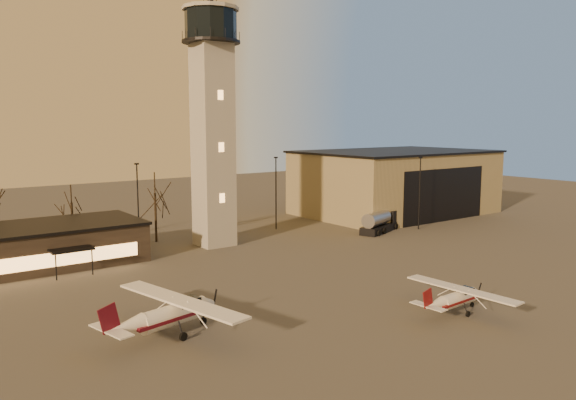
{
  "coord_description": "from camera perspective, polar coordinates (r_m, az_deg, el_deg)",
  "views": [
    {
      "loc": [
        -32.65,
        -29.47,
        14.88
      ],
      "look_at": [
        -1.38,
        13.0,
        7.56
      ],
      "focal_mm": 35.0,
      "sensor_mm": 36.0,
      "label": 1
    }
  ],
  "objects": [
    {
      "name": "ground",
      "position": [
        46.43,
        11.16,
        -10.94
      ],
      "size": [
        220.0,
        220.0,
        0.0
      ],
      "primitive_type": "plane",
      "color": "#3F3C3A",
      "rests_on": "ground"
    },
    {
      "name": "tree_row",
      "position": [
        71.75,
        -20.76,
        0.23
      ],
      "size": [
        37.2,
        9.2,
        8.8
      ],
      "color": "black",
      "rests_on": "ground"
    },
    {
      "name": "terminal",
      "position": [
        63.65,
        -26.04,
        -4.44
      ],
      "size": [
        25.4,
        12.2,
        4.3
      ],
      "color": "black",
      "rests_on": "ground"
    },
    {
      "name": "cessna_rear",
      "position": [
        41.27,
        -11.32,
        -11.61
      ],
      "size": [
        10.13,
        12.72,
        3.5
      ],
      "rotation": [
        0.0,
        0.0,
        0.21
      ],
      "color": "white",
      "rests_on": "ground"
    },
    {
      "name": "cessna_front",
      "position": [
        46.89,
        16.95,
        -9.77
      ],
      "size": [
        7.76,
        9.8,
        2.7
      ],
      "rotation": [
        0.0,
        0.0,
        0.05
      ],
      "color": "silver",
      "rests_on": "ground"
    },
    {
      "name": "hangar",
      "position": [
        93.98,
        10.84,
        1.82
      ],
      "size": [
        30.6,
        20.6,
        10.3
      ],
      "color": "#978A63",
      "rests_on": "ground"
    },
    {
      "name": "control_tower",
      "position": [
        67.85,
        -7.69,
        9.05
      ],
      "size": [
        6.8,
        6.8,
        32.6
      ],
      "color": "#A19E99",
      "rests_on": "ground"
    },
    {
      "name": "fuel_truck",
      "position": [
        77.82,
        9.31,
        -2.35
      ],
      "size": [
        8.25,
        4.79,
        2.95
      ],
      "rotation": [
        0.0,
        0.0,
        0.34
      ],
      "color": "black",
      "rests_on": "ground"
    },
    {
      "name": "light_poles",
      "position": [
        69.6,
        -7.56,
        0.01
      ],
      "size": [
        58.5,
        12.25,
        10.14
      ],
      "color": "black",
      "rests_on": "ground"
    }
  ]
}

